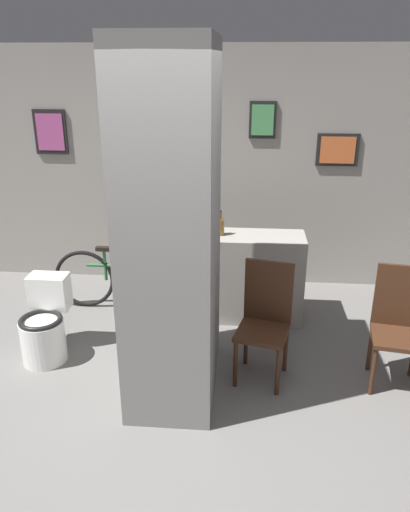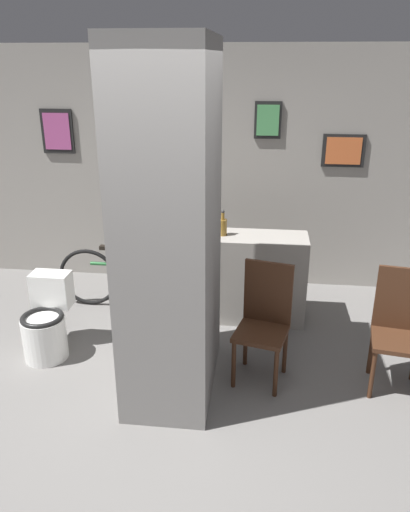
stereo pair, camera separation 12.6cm
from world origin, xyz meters
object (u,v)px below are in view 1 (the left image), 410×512
at_px(toilet, 45,326).
at_px(chair_near_pillar, 265,318).
at_px(chair_by_doorway, 398,323).
at_px(bottle_tall, 220,226).
at_px(bicycle, 128,279).

relative_size(toilet, chair_near_pillar, 0.72).
xyz_separation_m(chair_by_doorway, bottle_tall, (-1.46, 0.96, 0.44)).
bearing_deg(bottle_tall, chair_near_pillar, -66.60).
distance_m(chair_near_pillar, chair_by_doorway, 1.04).
relative_size(chair_near_pillar, bottle_tall, 3.85).
bearing_deg(chair_by_doorway, bottle_tall, 155.40).
relative_size(bicycle, bottle_tall, 6.17).
distance_m(bicycle, bottle_tall, 1.14).
bearing_deg(bottle_tall, toilet, -149.27).
relative_size(toilet, bicycle, 0.45).
height_order(toilet, chair_by_doorway, chair_by_doorway).
bearing_deg(bicycle, bottle_tall, -5.18).
distance_m(toilet, chair_by_doorway, 2.93).
bearing_deg(bottle_tall, bicycle, 174.82).
bearing_deg(chair_by_doorway, chair_near_pillar, -170.97).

